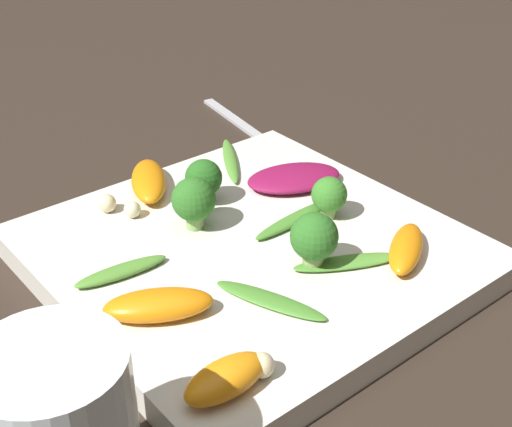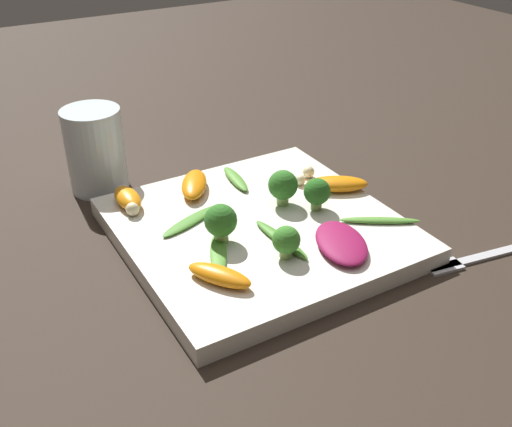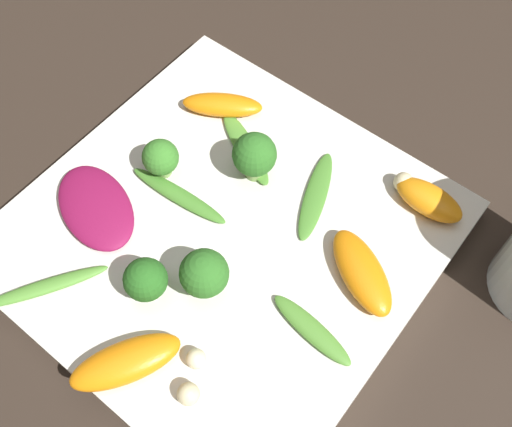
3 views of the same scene
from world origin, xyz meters
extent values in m
plane|color=#2D231C|center=(0.00, 0.00, 0.00)|extent=(2.40, 2.40, 0.00)
cube|color=silver|center=(0.00, 0.00, 0.01)|extent=(0.30, 0.30, 0.02)
cylinder|color=silver|center=(-0.21, -0.12, 0.06)|extent=(0.08, 0.08, 0.11)
cube|color=#B2B2B7|center=(0.16, 0.21, 0.00)|extent=(0.04, 0.18, 0.01)
cube|color=#B2B2B7|center=(0.15, 0.14, 0.00)|extent=(0.03, 0.04, 0.01)
ellipsoid|color=maroon|center=(0.09, 0.05, 0.03)|extent=(0.10, 0.08, 0.01)
ellipsoid|color=orange|center=(-0.11, -0.12, 0.03)|extent=(0.06, 0.03, 0.02)
ellipsoid|color=orange|center=(-0.02, 0.12, 0.03)|extent=(0.06, 0.08, 0.02)
ellipsoid|color=orange|center=(0.08, -0.09, 0.03)|extent=(0.07, 0.06, 0.02)
ellipsoid|color=orange|center=(-0.11, -0.03, 0.03)|extent=(0.08, 0.06, 0.02)
cylinder|color=#84AD5B|center=(-0.02, 0.05, 0.03)|extent=(0.01, 0.01, 0.02)
sphere|color=#2D6B23|center=(-0.02, 0.05, 0.05)|extent=(0.04, 0.04, 0.04)
cylinder|color=#7A9E51|center=(0.01, -0.06, 0.03)|extent=(0.02, 0.02, 0.02)
sphere|color=#2D6B23|center=(0.01, -0.06, 0.05)|extent=(0.04, 0.04, 0.04)
cylinder|color=#7A9E51|center=(0.07, -0.01, 0.03)|extent=(0.01, 0.01, 0.01)
sphere|color=#387A28|center=(0.07, -0.01, 0.04)|extent=(0.03, 0.03, 0.03)
cylinder|color=#7A9E51|center=(0.01, 0.07, 0.03)|extent=(0.01, 0.01, 0.01)
sphere|color=#26601E|center=(0.01, 0.07, 0.05)|extent=(0.03, 0.03, 0.03)
ellipsoid|color=#518E33|center=(0.07, 0.12, 0.03)|extent=(0.06, 0.09, 0.01)
ellipsoid|color=#518E33|center=(0.04, -0.07, 0.03)|extent=(0.08, 0.05, 0.01)
ellipsoid|color=#47842D|center=(-0.04, -0.07, 0.02)|extent=(0.05, 0.09, 0.00)
ellipsoid|color=#518E33|center=(-0.10, 0.03, 0.03)|extent=(0.07, 0.02, 0.01)
ellipsoid|color=#47842D|center=(0.05, 0.00, 0.03)|extent=(0.09, 0.02, 0.01)
sphere|color=beige|center=(-0.05, 0.09, 0.03)|extent=(0.01, 0.01, 0.01)
sphere|color=beige|center=(-0.09, -0.12, 0.03)|extent=(0.02, 0.02, 0.02)
sphere|color=beige|center=(-0.06, 0.11, 0.03)|extent=(0.02, 0.02, 0.02)
camera|label=1|loc=(-0.29, -0.37, 0.33)|focal=50.00mm
camera|label=2|loc=(0.50, -0.30, 0.38)|focal=42.00mm
camera|label=3|loc=(-0.16, 0.16, 0.43)|focal=42.00mm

